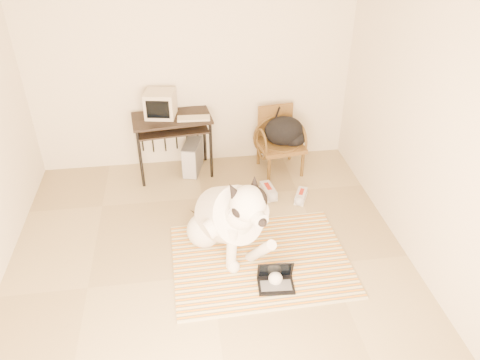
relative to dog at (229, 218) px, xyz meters
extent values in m
plane|color=#9C8A60|center=(-0.21, -0.34, -0.42)|extent=(4.50, 4.50, 0.00)
plane|color=beige|center=(-0.21, 1.91, 0.93)|extent=(4.50, 0.00, 4.50)
plane|color=beige|center=(1.79, -0.34, 0.93)|extent=(0.00, 4.50, 4.50)
cube|color=orange|center=(0.30, -0.73, -0.41)|extent=(1.74, 0.30, 0.02)
cube|color=#3F6B2E|center=(0.29, -0.47, -0.41)|extent=(1.74, 0.30, 0.02)
cube|color=#69458D|center=(0.29, -0.20, -0.41)|extent=(1.74, 0.30, 0.02)
cube|color=gold|center=(0.28, 0.06, -0.41)|extent=(1.74, 0.30, 0.02)
cube|color=beige|center=(0.28, 0.33, -0.41)|extent=(1.74, 0.30, 0.02)
sphere|color=white|center=(-0.25, 0.14, -0.24)|extent=(0.36, 0.36, 0.36)
sphere|color=white|center=(0.08, 0.27, -0.24)|extent=(0.36, 0.36, 0.36)
ellipsoid|color=white|center=(-0.08, 0.19, -0.21)|extent=(0.45, 0.40, 0.36)
ellipsoid|color=white|center=(0.00, -0.01, 0.03)|extent=(0.73, 0.93, 0.78)
cylinder|color=white|center=(0.00, 0.00, 0.03)|extent=(0.76, 0.85, 0.71)
sphere|color=white|center=(0.09, -0.23, 0.21)|extent=(0.30, 0.30, 0.30)
sphere|color=white|center=(0.13, -0.33, 0.40)|extent=(0.33, 0.33, 0.33)
ellipsoid|color=black|center=(0.18, -0.31, 0.42)|extent=(0.26, 0.29, 0.24)
cylinder|color=white|center=(0.19, -0.47, 0.34)|extent=(0.19, 0.21, 0.14)
sphere|color=black|center=(0.22, -0.55, 0.34)|extent=(0.08, 0.08, 0.08)
cone|color=black|center=(0.01, -0.31, 0.53)|extent=(0.19, 0.19, 0.21)
cone|color=black|center=(0.21, -0.22, 0.53)|extent=(0.17, 0.20, 0.21)
torus|color=silver|center=(0.10, -0.25, 0.27)|extent=(0.33, 0.25, 0.26)
cylinder|color=white|center=(-0.01, -0.28, -0.15)|extent=(0.15, 0.18, 0.50)
cylinder|color=white|center=(0.26, -0.33, -0.18)|extent=(0.26, 0.45, 0.51)
sphere|color=white|center=(0.00, -0.31, -0.36)|extent=(0.13, 0.13, 0.13)
sphere|color=white|center=(0.37, -0.53, -0.36)|extent=(0.13, 0.13, 0.13)
cone|color=black|center=(-0.22, 0.48, -0.36)|extent=(0.39, 0.44, 0.13)
cube|color=black|center=(0.36, -0.59, -0.39)|extent=(0.35, 0.26, 0.02)
cube|color=#525255|center=(0.36, -0.60, -0.38)|extent=(0.30, 0.16, 0.00)
cube|color=black|center=(0.37, -0.50, -0.27)|extent=(0.34, 0.11, 0.22)
cube|color=black|center=(0.37, -0.51, -0.27)|extent=(0.30, 0.09, 0.19)
cube|color=black|center=(-0.51, 1.61, 0.36)|extent=(1.00, 0.63, 0.03)
cube|color=black|center=(-0.51, 1.56, 0.23)|extent=(0.88, 0.51, 0.02)
cylinder|color=black|center=(-0.91, 1.35, -0.04)|extent=(0.04, 0.04, 0.76)
cylinder|color=black|center=(-0.96, 1.79, -0.04)|extent=(0.04, 0.04, 0.76)
cylinder|color=black|center=(-0.05, 1.44, -0.04)|extent=(0.04, 0.04, 0.76)
cylinder|color=black|center=(-0.10, 1.88, -0.04)|extent=(0.04, 0.04, 0.76)
cube|color=#BCAD93|center=(-0.63, 1.67, 0.53)|extent=(0.40, 0.39, 0.31)
cube|color=black|center=(-0.66, 1.51, 0.53)|extent=(0.27, 0.07, 0.22)
cube|color=#BCAD93|center=(-0.24, 1.51, 0.38)|extent=(0.40, 0.16, 0.03)
cube|color=#525255|center=(-0.28, 1.62, -0.22)|extent=(0.29, 0.46, 0.41)
cube|color=#B5B4BA|center=(-0.34, 1.41, -0.22)|extent=(0.17, 0.06, 0.39)
cube|color=brown|center=(0.84, 1.49, -0.06)|extent=(0.60, 0.59, 0.06)
cylinder|color=#3C2910|center=(0.84, 1.49, -0.02)|extent=(0.50, 0.50, 0.04)
cube|color=brown|center=(0.81, 1.73, 0.19)|extent=(0.47, 0.10, 0.41)
cylinder|color=#3C2910|center=(0.65, 1.24, -0.25)|extent=(0.04, 0.04, 0.34)
cylinder|color=#3C2910|center=(0.59, 1.68, -0.25)|extent=(0.04, 0.04, 0.34)
cylinder|color=#3C2910|center=(1.10, 1.30, -0.25)|extent=(0.04, 0.04, 0.34)
cylinder|color=#3C2910|center=(1.04, 1.74, -0.25)|extent=(0.04, 0.04, 0.34)
ellipsoid|color=black|center=(0.88, 1.50, 0.14)|extent=(0.50, 0.41, 0.37)
ellipsoid|color=black|center=(1.00, 1.43, 0.06)|extent=(0.31, 0.25, 0.21)
cube|color=silver|center=(0.59, 0.93, -0.41)|extent=(0.18, 0.34, 0.03)
cube|color=#9C9BA1|center=(0.59, 0.93, -0.36)|extent=(0.17, 0.33, 0.10)
cube|color=#A02215|center=(0.59, 0.93, -0.32)|extent=(0.08, 0.17, 0.02)
cube|color=silver|center=(0.96, 0.79, -0.41)|extent=(0.22, 0.30, 0.03)
cube|color=#9C9BA1|center=(0.96, 0.79, -0.37)|extent=(0.21, 0.29, 0.09)
cube|color=#A02215|center=(0.96, 0.79, -0.33)|extent=(0.10, 0.15, 0.02)
camera|label=1|loc=(-0.41, -3.65, 2.81)|focal=35.00mm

